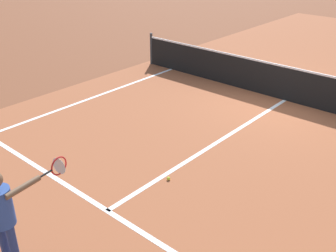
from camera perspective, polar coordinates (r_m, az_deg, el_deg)
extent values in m
plane|color=brown|center=(11.49, 16.24, 3.53)|extent=(60.00, 60.00, 0.00)
cube|color=#9E5433|center=(11.49, 16.24, 3.53)|extent=(10.62, 24.40, 0.00)
cube|color=white|center=(10.17, -21.96, -0.37)|extent=(0.10, 11.89, 0.01)
cube|color=white|center=(6.92, -8.61, -11.79)|extent=(8.22, 0.10, 0.01)
cube|color=white|center=(8.93, 7.07, -2.26)|extent=(0.10, 6.40, 0.01)
cylinder|color=#33383D|center=(14.01, -2.37, 10.90)|extent=(0.09, 0.09, 1.07)
cube|color=black|center=(11.33, 16.53, 5.65)|extent=(10.05, 0.02, 0.91)
cube|color=white|center=(11.18, 16.84, 7.95)|extent=(10.05, 0.03, 0.05)
cylinder|color=navy|center=(6.12, -22.24, -15.11)|extent=(0.11, 0.11, 0.77)
cylinder|color=navy|center=(5.97, -20.94, -16.03)|extent=(0.11, 0.11, 0.77)
cylinder|color=#2D4C99|center=(5.65, -22.69, -10.56)|extent=(0.32, 0.32, 0.54)
cylinder|color=brown|center=(5.52, -19.87, -8.15)|extent=(0.15, 0.53, 0.08)
cylinder|color=black|center=(5.70, -16.97, -6.50)|extent=(0.06, 0.22, 0.03)
torus|color=red|center=(5.83, -15.21, -5.49)|extent=(0.06, 0.28, 0.28)
cylinder|color=silver|center=(5.83, -15.21, -5.49)|extent=(0.25, 0.04, 0.25)
sphere|color=#CCE033|center=(7.57, 0.07, -7.45)|extent=(0.07, 0.07, 0.07)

